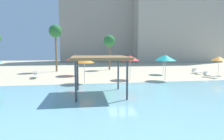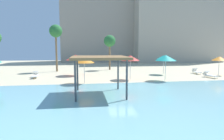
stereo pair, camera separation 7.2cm
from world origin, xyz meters
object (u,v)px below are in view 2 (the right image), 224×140
Objects in this scene: lounge_chair_0 at (196,71)px; palm_tree_1 at (110,42)px; beach_umbrella_red_2 at (76,57)px; beach_umbrella_orange_1 at (219,59)px; beach_umbrella_teal_4 at (164,57)px; beach_umbrella_orange_5 at (84,60)px; beach_umbrella_red_6 at (130,58)px; shade_pavilion at (99,59)px; palm_tree_0 at (56,32)px; lounge_chair_1 at (35,75)px; lounge_chair_3 at (210,75)px; beach_umbrella_teal_0 at (166,58)px.

palm_tree_1 reaches higher than lounge_chair_0.
beach_umbrella_red_2 is 1.36× the size of lounge_chair_0.
palm_tree_1 is at bearing -110.24° from lounge_chair_0.
beach_umbrella_orange_1 is 7.13m from beach_umbrella_teal_4.
beach_umbrella_orange_5 reaches higher than lounge_chair_0.
beach_umbrella_teal_4 is at bearing -45.08° from palm_tree_1.
beach_umbrella_orange_1 is at bearing 8.54° from beach_umbrella_red_6.
beach_umbrella_orange_5 is at bearing -161.30° from beach_umbrella_red_6.
beach_umbrella_red_6 reaches higher than beach_umbrella_red_2.
palm_tree_1 is (-13.41, 8.12, 2.39)m from beach_umbrella_orange_1.
beach_umbrella_red_2 is (-2.26, 10.75, -0.38)m from shade_pavilion.
beach_umbrella_teal_4 is at bearing -19.88° from palm_tree_0.
shade_pavilion is 16.68m from palm_tree_0.
beach_umbrella_orange_5 is at bearing 103.14° from shade_pavilion.
lounge_chair_0 is at bearing -30.14° from palm_tree_1.
beach_umbrella_teal_4 is at bearing 47.31° from shade_pavilion.
palm_tree_0 is (-4.18, 10.54, 3.51)m from beach_umbrella_orange_5.
beach_umbrella_orange_5 is 0.97× the size of beach_umbrella_red_6.
lounge_chair_3 is (20.72, -2.65, 0.00)m from lounge_chair_1.
beach_umbrella_red_2 is 1.37× the size of lounge_chair_1.
beach_umbrella_red_2 reaches higher than beach_umbrella_teal_4.
lounge_chair_3 is at bearing -38.49° from beach_umbrella_teal_4.
palm_tree_0 is (-21.66, 6.96, 3.69)m from beach_umbrella_orange_1.
lounge_chair_3 is at bearing -144.35° from beach_umbrella_orange_1.
palm_tree_1 reaches higher than shade_pavilion.
shade_pavilion reaches higher than beach_umbrella_red_6.
shade_pavilion is 1.59× the size of beach_umbrella_teal_4.
lounge_chair_1 is 0.99× the size of lounge_chair_3.
beach_umbrella_red_2 is at bearing 101.90° from shade_pavilion.
lounge_chair_1 is 8.43m from palm_tree_0.
beach_umbrella_orange_1 is 3.66m from lounge_chair_3.
palm_tree_0 is at bearing 109.00° from shade_pavilion.
beach_umbrella_teal_4 is at bearing 166.75° from beach_umbrella_orange_1.
beach_umbrella_red_6 is 11.42m from lounge_chair_1.
lounge_chair_1 is (-14.51, 3.94, -2.15)m from beach_umbrella_teal_0.
lounge_chair_3 is at bearing -14.20° from beach_umbrella_red_2.
beach_umbrella_red_6 is (-5.44, -3.49, 0.11)m from beach_umbrella_teal_4.
beach_umbrella_orange_1 is at bearing 27.60° from shade_pavilion.
beach_umbrella_teal_0 is 0.50× the size of palm_tree_1.
shade_pavilion is at bearing -78.10° from beach_umbrella_red_2.
beach_umbrella_red_6 is 1.37× the size of lounge_chair_3.
palm_tree_0 is (-19.09, 8.80, 5.53)m from lounge_chair_3.
beach_umbrella_teal_0 is 1.04× the size of beach_umbrella_red_2.
lounge_chair_3 is (-2.57, -1.84, -1.84)m from beach_umbrella_orange_1.
beach_umbrella_red_2 is at bearing -82.26° from lounge_chair_0.
beach_umbrella_teal_0 is 3.82m from beach_umbrella_red_6.
beach_umbrella_orange_5 is 12.59m from palm_tree_1.
palm_tree_1 is (4.07, 11.71, 2.21)m from beach_umbrella_orange_5.
shade_pavilion reaches higher than lounge_chair_3.
palm_tree_1 reaches higher than beach_umbrella_red_2.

